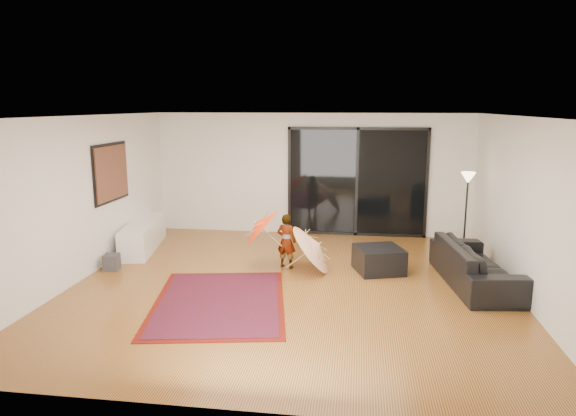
% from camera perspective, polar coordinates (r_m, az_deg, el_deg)
% --- Properties ---
extents(floor, '(7.00, 7.00, 0.00)m').
position_cam_1_polar(floor, '(8.39, 0.34, -8.62)').
color(floor, '#A16C2C').
rests_on(floor, ground).
extents(ceiling, '(7.00, 7.00, 0.00)m').
position_cam_1_polar(ceiling, '(7.88, 0.36, 10.16)').
color(ceiling, white).
rests_on(ceiling, wall_back).
extents(wall_back, '(7.00, 0.00, 7.00)m').
position_cam_1_polar(wall_back, '(11.46, 2.66, 3.75)').
color(wall_back, silver).
rests_on(wall_back, floor).
extents(wall_front, '(7.00, 0.00, 7.00)m').
position_cam_1_polar(wall_front, '(4.69, -5.35, -7.55)').
color(wall_front, silver).
rests_on(wall_front, floor).
extents(wall_left, '(0.00, 7.00, 7.00)m').
position_cam_1_polar(wall_left, '(9.16, -21.91, 1.01)').
color(wall_left, silver).
rests_on(wall_left, floor).
extents(wall_right, '(0.00, 7.00, 7.00)m').
position_cam_1_polar(wall_right, '(8.33, 24.96, -0.19)').
color(wall_right, silver).
rests_on(wall_right, floor).
extents(sliding_door, '(3.06, 0.07, 2.40)m').
position_cam_1_polar(sliding_door, '(11.40, 7.66, 2.87)').
color(sliding_door, black).
rests_on(sliding_door, wall_back).
extents(painting, '(0.04, 1.28, 1.08)m').
position_cam_1_polar(painting, '(9.97, -19.03, 3.74)').
color(painting, black).
rests_on(painting, wall_left).
extents(media_console, '(0.85, 2.07, 0.56)m').
position_cam_1_polar(media_console, '(10.79, -15.79, -2.94)').
color(media_console, white).
rests_on(media_console, floor).
extents(speaker, '(0.28, 0.28, 0.28)m').
position_cam_1_polar(speaker, '(9.63, -19.01, -5.71)').
color(speaker, '#424244').
rests_on(speaker, floor).
extents(persian_rug, '(2.33, 2.94, 0.02)m').
position_cam_1_polar(persian_rug, '(7.78, -7.65, -10.29)').
color(persian_rug, '#560F07').
rests_on(persian_rug, floor).
extents(sofa, '(1.17, 2.39, 0.67)m').
position_cam_1_polar(sofa, '(8.88, 20.11, -5.89)').
color(sofa, black).
rests_on(sofa, floor).
extents(ottoman, '(0.96, 0.96, 0.44)m').
position_cam_1_polar(ottoman, '(9.14, 10.05, -5.66)').
color(ottoman, black).
rests_on(ottoman, floor).
extents(floor_lamp, '(0.28, 0.28, 1.62)m').
position_cam_1_polar(floor_lamp, '(10.37, 19.30, 1.91)').
color(floor_lamp, black).
rests_on(floor_lamp, floor).
extents(child, '(0.41, 0.32, 0.98)m').
position_cam_1_polar(child, '(9.15, -0.18, -3.68)').
color(child, '#999999').
rests_on(child, floor).
extents(parasol_orange, '(0.70, 0.87, 0.89)m').
position_cam_1_polar(parasol_orange, '(9.13, -3.65, -2.15)').
color(parasol_orange, '#F1350C').
rests_on(parasol_orange, child).
extents(parasol_white, '(0.76, 0.99, 1.00)m').
position_cam_1_polar(parasol_white, '(8.94, 3.50, -3.97)').
color(parasol_white, silver).
rests_on(parasol_white, floor).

